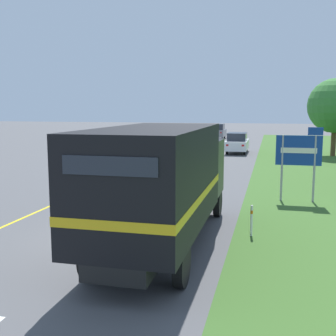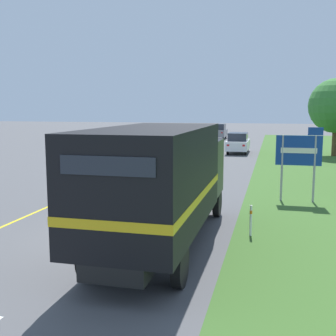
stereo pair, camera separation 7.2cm
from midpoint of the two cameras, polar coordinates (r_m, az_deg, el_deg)
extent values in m
plane|color=#515154|center=(12.82, -8.88, -9.47)|extent=(200.00, 200.00, 0.00)
cube|color=yellow|center=(30.62, -2.39, 0.87)|extent=(0.12, 68.35, 0.01)
cube|color=white|center=(13.21, -8.13, -8.91)|extent=(0.12, 2.60, 0.01)
cube|color=white|center=(19.30, -0.81, -3.40)|extent=(0.12, 2.60, 0.01)
cube|color=white|center=(25.65, 2.90, -0.54)|extent=(0.12, 2.60, 0.01)
cube|color=white|center=(32.09, 5.13, 1.18)|extent=(0.12, 2.60, 0.01)
cube|color=white|center=(38.59, 6.62, 2.32)|extent=(0.12, 2.60, 0.01)
cylinder|color=black|center=(15.61, -1.19, -4.29)|extent=(0.22, 1.00, 1.00)
cylinder|color=black|center=(15.21, 6.61, -4.67)|extent=(0.22, 1.00, 1.00)
cylinder|color=black|center=(9.95, -10.68, -11.71)|extent=(0.22, 1.00, 1.00)
cylinder|color=black|center=(9.31, 1.64, -12.97)|extent=(0.22, 1.00, 1.00)
cube|color=black|center=(12.04, -0.56, -7.15)|extent=(1.36, 8.31, 0.36)
cube|color=black|center=(10.75, -1.95, -1.18)|extent=(2.47, 6.21, 2.51)
cube|color=gold|center=(10.83, -1.94, -3.48)|extent=(2.49, 6.23, 0.20)
cube|color=#232833|center=(7.73, -8.25, 0.27)|extent=(1.86, 0.03, 0.36)
cube|color=black|center=(14.79, 2.42, 0.17)|extent=(2.38, 2.10, 1.90)
cube|color=#283342|center=(15.79, 3.18, 1.53)|extent=(2.10, 0.03, 0.85)
cylinder|color=black|center=(27.59, -2.33, 0.76)|extent=(0.16, 0.66, 0.66)
cylinder|color=black|center=(27.22, 0.65, 0.66)|extent=(0.16, 0.66, 0.66)
cylinder|color=black|center=(24.96, -4.10, -0.03)|extent=(0.16, 0.66, 0.66)
cylinder|color=black|center=(24.55, -0.82, -0.15)|extent=(0.16, 0.66, 0.66)
cube|color=white|center=(26.02, -1.62, 1.20)|extent=(1.80, 4.47, 0.79)
cube|color=#282D38|center=(25.77, -1.73, 2.77)|extent=(1.55, 2.46, 0.67)
cube|color=red|center=(24.05, -4.49, 0.94)|extent=(0.20, 0.03, 0.14)
cube|color=red|center=(23.69, -1.59, 0.85)|extent=(0.20, 0.03, 0.14)
cylinder|color=black|center=(38.47, 8.36, 2.76)|extent=(0.16, 0.66, 0.66)
cylinder|color=black|center=(38.36, 10.56, 2.69)|extent=(0.16, 0.66, 0.66)
cylinder|color=black|center=(35.69, 7.93, 2.35)|extent=(0.16, 0.66, 0.66)
cylinder|color=black|center=(35.57, 10.29, 2.28)|extent=(0.16, 0.66, 0.66)
cube|color=white|center=(36.98, 9.30, 3.13)|extent=(1.80, 4.52, 0.78)
cube|color=#282D38|center=(36.74, 9.30, 4.23)|extent=(1.55, 2.49, 0.66)
cube|color=red|center=(34.77, 7.97, 3.07)|extent=(0.20, 0.03, 0.14)
cube|color=red|center=(34.67, 10.05, 3.01)|extent=(0.20, 0.03, 0.14)
cylinder|color=black|center=(55.24, 6.12, 4.39)|extent=(0.16, 0.66, 0.66)
cylinder|color=black|center=(55.06, 7.64, 4.35)|extent=(0.16, 0.66, 0.66)
cylinder|color=black|center=(52.71, 5.74, 4.22)|extent=(0.16, 0.66, 0.66)
cylinder|color=black|center=(52.52, 7.34, 4.18)|extent=(0.16, 0.66, 0.66)
cube|color=gray|center=(53.85, 6.72, 4.74)|extent=(1.80, 4.13, 0.85)
cube|color=#282D38|center=(53.65, 6.71, 5.57)|extent=(1.55, 2.27, 0.73)
cube|color=red|center=(51.87, 5.74, 4.80)|extent=(0.20, 0.03, 0.14)
cube|color=red|center=(51.71, 7.13, 4.76)|extent=(0.20, 0.03, 0.14)
cylinder|color=#9E9EA3|center=(18.17, 15.06, -0.02)|extent=(0.09, 0.09, 2.75)
cylinder|color=#9E9EA3|center=(18.25, 19.09, -0.15)|extent=(0.09, 0.09, 2.75)
cube|color=navy|center=(18.11, 17.18, 2.29)|extent=(1.83, 0.06, 1.23)
cube|color=navy|center=(18.10, 19.26, 4.72)|extent=(0.59, 0.06, 0.32)
cube|color=silver|center=(18.08, 17.19, 2.28)|extent=(1.43, 0.02, 0.22)
cylinder|color=brown|center=(36.76, 21.44, 3.32)|extent=(0.40, 0.40, 2.30)
sphere|color=#387A33|center=(36.66, 21.68, 7.85)|extent=(4.39, 4.39, 4.39)
cylinder|color=white|center=(13.08, 11.08, -7.01)|extent=(0.07, 0.07, 0.95)
cylinder|color=orange|center=(13.01, 11.11, -5.88)|extent=(0.08, 0.08, 0.10)
camera|label=1|loc=(0.04, -90.11, -0.02)|focal=45.00mm
camera|label=2|loc=(0.04, 89.89, 0.02)|focal=45.00mm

